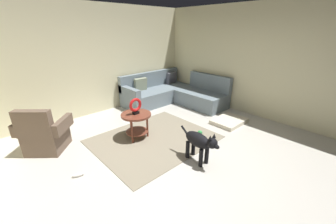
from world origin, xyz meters
TOP-DOWN VIEW (x-y plane):
  - ground_plane at (0.00, 0.00)m, footprint 6.00×6.00m
  - wall_back at (0.00, 2.94)m, footprint 6.00×0.12m
  - wall_right at (2.94, 0.00)m, footprint 0.12×6.00m
  - area_rug at (0.15, 0.70)m, footprint 2.30×1.90m
  - sectional_couch at (1.99, 2.02)m, footprint 2.20×2.25m
  - armchair at (-1.56, 1.73)m, footprint 1.00×0.98m
  - side_table at (-0.07, 0.98)m, footprint 0.60×0.60m
  - torus_sculpture at (-0.07, 0.98)m, footprint 0.28×0.08m
  - dog_bed_mat at (1.98, 0.08)m, footprint 0.80×0.60m
  - dog at (0.22, -0.41)m, footprint 0.26×0.85m
  - dog_toy_ball at (0.99, 0.18)m, footprint 0.10×0.10m
  - dog_toy_bone at (-1.44, 0.60)m, footprint 0.19×0.11m

SIDE VIEW (x-z plane):
  - ground_plane at x=0.00m, z-range -0.10..0.00m
  - area_rug at x=0.15m, z-range 0.00..0.01m
  - dog_toy_bone at x=-1.44m, z-range 0.00..0.06m
  - dog_bed_mat at x=1.98m, z-range 0.00..0.09m
  - dog_toy_ball at x=0.99m, z-range 0.00..0.10m
  - sectional_couch at x=1.99m, z-range -0.15..0.73m
  - armchair at x=-1.56m, z-range -0.12..0.76m
  - dog at x=0.22m, z-range 0.06..0.69m
  - side_table at x=-0.07m, z-range 0.15..0.69m
  - torus_sculpture at x=-0.07m, z-range 0.55..0.87m
  - wall_back at x=0.00m, z-range 0.00..2.70m
  - wall_right at x=2.94m, z-range 0.00..2.70m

